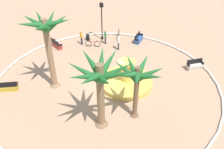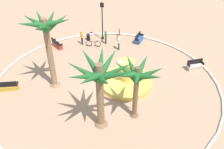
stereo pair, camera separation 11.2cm
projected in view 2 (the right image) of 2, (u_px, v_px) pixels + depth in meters
ground_plane at (106, 83)px, 21.94m from camera, size 80.00×80.00×0.00m
plaza_curb at (106, 82)px, 21.88m from camera, size 19.96×19.96×0.20m
fountain at (126, 81)px, 21.64m from camera, size 4.65×4.65×2.41m
palm_tree_near_fountain at (137, 77)px, 16.57m from camera, size 3.72×3.73×4.67m
palm_tree_by_curb at (47, 35)px, 18.85m from camera, size 3.97×3.92×6.53m
palm_tree_mid_plaza at (99, 79)px, 15.53m from camera, size 4.42×4.50×5.50m
bench_east at (57, 45)px, 27.09m from camera, size 0.72×1.66×1.00m
bench_west at (139, 39)px, 28.17m from camera, size 1.61×1.30×1.00m
bench_north at (195, 66)px, 23.58m from camera, size 1.68×0.95×1.00m
bench_southeast at (9, 87)px, 20.97m from camera, size 1.66×1.14×1.00m
lamppost at (102, 18)px, 27.42m from camera, size 0.32×0.32×4.49m
trash_bin at (88, 37)px, 28.54m from camera, size 0.46×0.46×0.73m
bicycle_red_frame at (119, 35)px, 28.97m from camera, size 1.07×1.42×0.94m
bicycle_by_lamppost at (93, 43)px, 27.25m from camera, size 1.40×1.10×0.94m
person_cyclist_helmet at (82, 37)px, 27.35m from camera, size 0.22×0.53×1.69m
person_cyclist_photo at (106, 36)px, 27.54m from camera, size 0.29×0.51×1.62m
person_pedestrian_stroll at (119, 42)px, 26.40m from camera, size 0.33×0.48×1.65m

